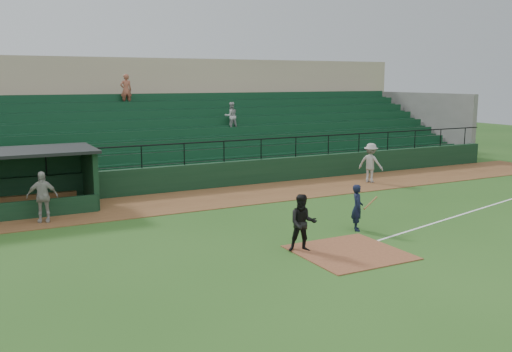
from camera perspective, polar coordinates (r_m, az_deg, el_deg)
name	(u,v)px	position (r m, az deg, el deg)	size (l,w,h in m)	color
ground	(330,244)	(17.77, 7.54, -6.89)	(90.00, 90.00, 0.00)	#27511A
warning_track	(224,197)	(24.53, -3.25, -2.13)	(40.00, 4.00, 0.03)	brown
home_plate_dirt	(349,252)	(17.00, 9.49, -7.67)	(3.00, 3.00, 0.03)	brown
foul_line	(479,209)	(23.93, 21.74, -3.16)	(18.00, 0.09, 0.01)	white
stadium_structure	(162,130)	(32.03, -9.57, 4.69)	(38.00, 13.08, 6.40)	black
batter_at_plate	(357,207)	(19.33, 10.28, -3.17)	(1.10, 0.71, 1.59)	black
umpire	(303,223)	(16.73, 4.78, -4.81)	(0.85, 0.66, 1.74)	black
runner	(371,163)	(28.32, 11.60, 1.32)	(1.26, 0.72, 1.95)	gray
dugout_player_a	(42,197)	(21.42, -20.93, -1.97)	(1.08, 0.45, 1.84)	#A39E98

